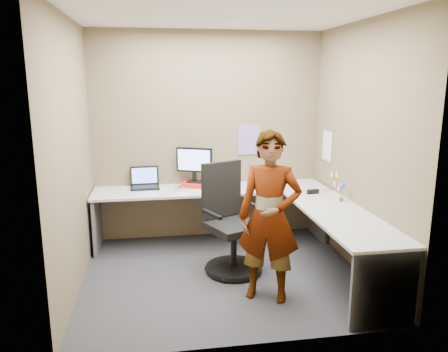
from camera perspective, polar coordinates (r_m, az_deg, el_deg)
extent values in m
plane|color=#28282E|center=(4.89, -0.05, -12.76)|extent=(3.00, 3.00, 0.00)
plane|color=brown|center=(5.75, -2.09, 5.16)|extent=(3.00, 0.00, 3.00)
plane|color=brown|center=(4.94, 17.43, 3.35)|extent=(0.00, 2.70, 2.70)
plane|color=brown|center=(4.50, -19.29, 2.37)|extent=(0.00, 2.70, 2.70)
plane|color=white|center=(4.46, -0.05, 20.41)|extent=(3.00, 3.00, 0.00)
cube|color=#AEAEAE|center=(5.56, -1.63, -1.77)|extent=(2.96, 0.65, 0.03)
cube|color=#AEAEAE|center=(4.66, 15.08, -5.07)|extent=(0.65, 1.91, 0.03)
cube|color=#59595B|center=(5.67, -16.27, -5.85)|extent=(0.04, 0.60, 0.70)
cube|color=#59595B|center=(6.01, 12.19, -4.57)|extent=(0.04, 0.60, 0.70)
cube|color=#59595B|center=(4.04, 20.18, -13.84)|extent=(0.60, 0.04, 0.70)
cube|color=red|center=(5.64, -3.84, -1.12)|extent=(0.36, 0.31, 0.06)
cube|color=black|center=(5.63, -3.84, -0.75)|extent=(0.23, 0.20, 0.01)
cube|color=black|center=(5.64, -3.87, -0.05)|extent=(0.06, 0.06, 0.12)
cube|color=black|center=(5.59, -3.90, 2.11)|extent=(0.45, 0.21, 0.31)
cube|color=#8AB4EF|center=(5.57, -3.97, 2.08)|extent=(0.39, 0.17, 0.27)
cube|color=black|center=(5.64, -10.27, -1.49)|extent=(0.37, 0.27, 0.02)
cube|color=black|center=(5.74, -10.35, 0.08)|extent=(0.36, 0.09, 0.24)
cube|color=#4674DE|center=(5.74, -10.35, 0.08)|extent=(0.32, 0.07, 0.19)
cube|color=#B7B7BC|center=(5.45, -5.76, -1.71)|extent=(0.12, 0.08, 0.04)
sphere|color=red|center=(5.44, -5.76, -1.43)|extent=(0.04, 0.04, 0.04)
cone|color=white|center=(5.29, -5.35, -2.05)|extent=(0.10, 0.10, 0.06)
cube|color=black|center=(5.39, 11.53, -2.01)|extent=(0.15, 0.06, 0.05)
cylinder|color=brown|center=(5.15, 15.04, -2.98)|extent=(0.05, 0.05, 0.04)
cylinder|color=#338C3F|center=(5.13, 15.10, -2.01)|extent=(0.01, 0.01, 0.14)
sphere|color=blue|center=(5.11, 15.15, -1.25)|extent=(0.07, 0.07, 0.07)
cube|color=#846BB7|center=(5.84, 3.31, 4.76)|extent=(0.30, 0.01, 0.40)
cube|color=white|center=(5.76, 13.33, 3.83)|extent=(0.01, 0.28, 0.38)
cube|color=#F2E059|center=(5.50, 14.55, 0.18)|extent=(0.01, 0.07, 0.07)
cube|color=pink|center=(5.57, 14.27, -1.02)|extent=(0.01, 0.07, 0.07)
cube|color=pink|center=(5.47, 14.75, -1.52)|extent=(0.01, 0.07, 0.07)
cube|color=#F2E059|center=(5.64, 13.93, 0.20)|extent=(0.01, 0.07, 0.07)
cylinder|color=black|center=(4.94, 1.27, -11.91)|extent=(0.63, 0.63, 0.04)
cylinder|color=black|center=(4.84, 1.29, -9.26)|extent=(0.07, 0.07, 0.45)
cube|color=black|center=(4.76, 1.30, -6.63)|extent=(0.68, 0.68, 0.08)
cube|color=black|center=(4.85, -0.33, -1.70)|extent=(0.47, 0.25, 0.62)
cube|color=black|center=(4.56, -1.59, -5.01)|extent=(0.18, 0.32, 0.03)
cube|color=black|center=(4.86, 4.04, -3.90)|extent=(0.18, 0.32, 0.03)
imported|color=#999399|center=(4.15, 5.95, -5.36)|extent=(0.71, 0.60, 1.64)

